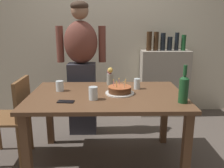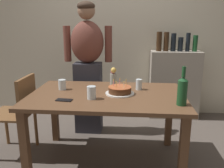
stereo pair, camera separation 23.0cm
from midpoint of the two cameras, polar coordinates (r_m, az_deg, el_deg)
name	(u,v)px [view 2 (the right image)]	position (r m, az deg, el deg)	size (l,w,h in m)	color
ground_plane	(107,161)	(2.64, 1.46, -17.96)	(10.00, 10.00, 0.00)	#564C44
back_wall	(117,30)	(3.77, 3.07, 12.80)	(5.20, 0.10, 2.60)	beige
dining_table	(107,103)	(2.35, 1.56, -4.68)	(1.50, 0.96, 0.74)	brown
birthday_cake	(120,91)	(2.32, 4.72, -1.60)	(0.28, 0.28, 0.14)	white
water_glass_near	(62,85)	(2.49, -9.28, -0.18)	(0.08, 0.08, 0.10)	silver
water_glass_far	(139,84)	(2.49, 9.10, -0.14)	(0.06, 0.06, 0.11)	silver
water_glass_side	(91,93)	(2.16, -1.90, -2.12)	(0.08, 0.08, 0.12)	silver
wine_bottle	(182,90)	(2.10, 19.54, -1.47)	(0.08, 0.08, 0.33)	#194723
cell_phone	(64,100)	(2.15, -8.42, -3.87)	(0.14, 0.07, 0.01)	black
flower_vase	(113,76)	(2.64, 2.80, 1.92)	(0.07, 0.08, 0.20)	#999E93
person_man_bearded	(88,67)	(3.02, -3.64, 4.18)	(0.61, 0.27, 1.66)	#33333D
dining_chair	(19,109)	(2.70, -19.11, -5.77)	(0.42, 0.42, 0.87)	brown
shelf_cabinet	(174,83)	(3.74, 16.37, 0.16)	(0.73, 0.30, 1.28)	#9E9384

